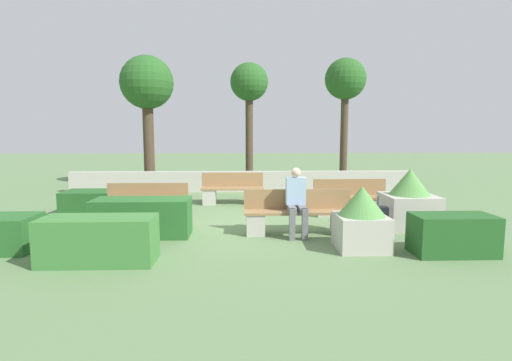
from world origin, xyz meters
name	(u,v)px	position (x,y,z in m)	size (l,w,h in m)	color
ground_plane	(242,223)	(0.00, 0.00, 0.00)	(60.00, 60.00, 0.00)	#607F51
perimeter_wall	(242,181)	(0.00, 4.77, 0.35)	(11.61, 0.30, 0.70)	#B7B2A8
bench_front	(298,216)	(1.14, -1.00, 0.35)	(2.18, 0.48, 0.88)	#937047
bench_left_side	(232,192)	(-0.27, 2.39, 0.34)	(1.76, 0.49, 0.88)	#937047
bench_right_side	(146,208)	(-2.15, 0.11, 0.34)	(1.84, 0.49, 0.88)	#937047
bench_back	(351,202)	(2.68, 0.73, 0.34)	(1.81, 0.48, 0.88)	#937047
person_seated_man	(296,199)	(1.08, -1.15, 0.74)	(0.38, 0.63, 1.34)	slate
hedge_block_near_left	(1,234)	(-4.12, -2.00, 0.30)	(1.14, 0.82, 0.61)	#286028
hedge_block_near_right	(99,240)	(-2.21, -2.69, 0.36)	(1.74, 0.70, 0.73)	#3D7A38
hedge_block_mid_left	(453,235)	(3.52, -2.44, 0.33)	(1.32, 0.67, 0.67)	#235623
hedge_block_mid_right	(142,217)	(-1.95, -1.06, 0.37)	(1.87, 0.76, 0.74)	#286028
hedge_block_far_left	(90,202)	(-3.77, 1.10, 0.29)	(1.23, 0.90, 0.59)	#235623
planter_corner_left	(361,219)	(2.09, -2.09, 0.54)	(0.85, 0.85, 1.11)	#B7B2A8
planter_corner_right	(409,201)	(3.58, -0.54, 0.57)	(1.05, 1.05, 1.26)	#B7B2A8
suitcase	(377,221)	(2.68, -1.20, 0.29)	(0.38, 0.21, 0.78)	black
tree_leftmost	(147,86)	(-3.49, 6.33, 3.71)	(1.96, 1.96, 4.84)	#473828
tree_center_left	(249,87)	(0.28, 6.41, 3.70)	(1.42, 1.42, 4.61)	#473828
tree_center_right	(345,83)	(3.86, 6.24, 3.84)	(1.53, 1.53, 4.77)	#473828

